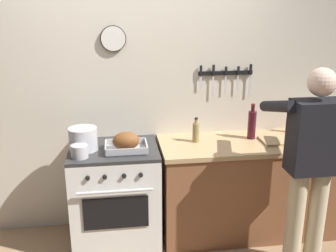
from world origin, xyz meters
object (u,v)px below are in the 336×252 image
object	(u,v)px
roasting_pan	(126,143)
cutting_board	(281,140)
person_cook	(311,159)
bottle_vinegar	(196,132)
stove	(116,195)
saucepan	(79,151)
bottle_hot_sauce	(288,124)
bottle_wine_red	(252,124)
stock_pot	(83,139)

from	to	relation	value
roasting_pan	cutting_board	distance (m)	1.39
person_cook	bottle_vinegar	world-z (taller)	person_cook
roasting_pan	bottle_vinegar	distance (m)	0.64
roasting_pan	stove	bearing A→B (deg)	143.35
stove	cutting_board	bearing A→B (deg)	-1.54
stove	saucepan	world-z (taller)	saucepan
cutting_board	bottle_hot_sauce	xyz separation A→B (m)	(0.17, 0.25, 0.07)
saucepan	bottle_vinegar	bearing A→B (deg)	13.11
saucepan	cutting_board	size ratio (longest dim) A/B	0.38
bottle_vinegar	bottle_wine_red	bearing A→B (deg)	2.13
roasting_pan	bottle_wine_red	bearing A→B (deg)	7.87
roasting_pan	stock_pot	distance (m)	0.37
roasting_pan	bottle_vinegar	world-z (taller)	bottle_vinegar
stove	person_cook	distance (m)	1.69
cutting_board	bottle_hot_sauce	bearing A→B (deg)	55.45
bottle_vinegar	roasting_pan	bearing A→B (deg)	-167.45
bottle_hot_sauce	saucepan	bearing A→B (deg)	-168.76
stock_pot	bottle_wine_red	size ratio (longest dim) A/B	0.74
saucepan	stock_pot	bearing A→B (deg)	83.35
roasting_pan	stock_pot	size ratio (longest dim) A/B	1.46
bottle_hot_sauce	bottle_vinegar	distance (m)	0.95
bottle_wine_red	saucepan	bearing A→B (deg)	-170.58
stove	bottle_wine_red	size ratio (longest dim) A/B	2.75
roasting_pan	bottle_hot_sauce	world-z (taller)	bottle_hot_sauce
stove	stock_pot	xyz separation A→B (m)	(-0.25, -0.00, 0.55)
bottle_hot_sauce	bottle_wine_red	bearing A→B (deg)	-162.25
stove	bottle_hot_sauce	bearing A→B (deg)	7.23
bottle_hot_sauce	bottle_vinegar	bearing A→B (deg)	-170.79
roasting_pan	person_cook	bearing A→B (deg)	-19.97
stock_pot	saucepan	xyz separation A→B (m)	(-0.02, -0.17, -0.04)
saucepan	cutting_board	xyz separation A→B (m)	(1.77, 0.13, -0.04)
stock_pot	cutting_board	bearing A→B (deg)	-1.27
stock_pot	bottle_hot_sauce	bearing A→B (deg)	6.35
person_cook	bottle_vinegar	bearing A→B (deg)	35.90
bottle_vinegar	stock_pot	bearing A→B (deg)	-176.41
roasting_pan	cutting_board	xyz separation A→B (m)	(1.39, 0.04, -0.06)
stock_pot	saucepan	bearing A→B (deg)	-96.65
stove	roasting_pan	size ratio (longest dim) A/B	2.56
roasting_pan	bottle_wine_red	xyz separation A→B (m)	(1.15, 0.16, 0.07)
person_cook	bottle_vinegar	distance (m)	1.00
cutting_board	bottle_hot_sauce	distance (m)	0.31
stove	person_cook	xyz separation A→B (m)	(1.50, -0.59, 0.50)
saucepan	bottle_hot_sauce	world-z (taller)	bottle_hot_sauce
bottle_hot_sauce	person_cook	bearing A→B (deg)	-102.06
person_cook	roasting_pan	bearing A→B (deg)	56.04
stock_pot	bottle_vinegar	size ratio (longest dim) A/B	1.07
stock_pot	bottle_wine_red	world-z (taller)	bottle_wine_red
stove	bottle_vinegar	size ratio (longest dim) A/B	4.00
roasting_pan	bottle_hot_sauce	xyz separation A→B (m)	(1.56, 0.29, 0.01)
person_cook	stove	bearing A→B (deg)	54.68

